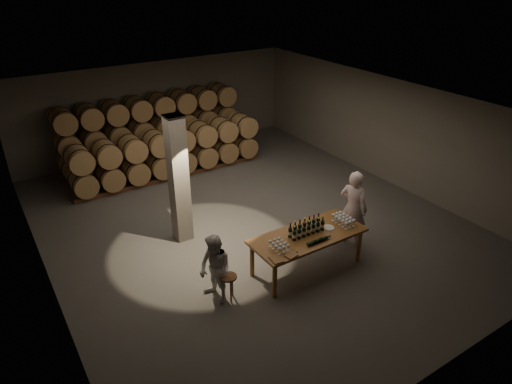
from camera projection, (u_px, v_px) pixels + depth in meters
room at (179, 180)px, 10.81m from camera, size 12.00×12.00×12.00m
tasting_table at (308, 238)px, 10.03m from camera, size 2.60×1.10×0.90m
barrel_stack_back at (152, 128)px, 15.32m from camera, size 6.26×0.95×2.31m
barrel_stack_front at (169, 152)px, 14.45m from camera, size 6.26×0.95×1.57m
bottle_cluster at (306, 228)px, 9.97m from camera, size 0.87×0.24×0.36m
lying_bottles at (318, 241)px, 9.68m from camera, size 0.63×0.08×0.08m
glass_cluster_left at (279, 244)px, 9.45m from camera, size 0.30×0.41×0.16m
glass_cluster_right at (344, 218)px, 10.34m from camera, size 0.31×0.53×0.19m
plate at (328, 228)px, 10.22m from camera, size 0.26×0.26×0.01m
notebook_near at (291, 255)px, 9.26m from camera, size 0.27×0.23×0.03m
notebook_corner at (276, 259)px, 9.14m from camera, size 0.25×0.30×0.02m
pen at (296, 253)px, 9.36m from camera, size 0.14×0.04×0.01m
stool at (229, 280)px, 9.24m from camera, size 0.35×0.35×0.58m
person_man at (353, 208)px, 10.90m from camera, size 0.68×0.82×1.93m
person_woman at (215, 269)px, 9.10m from camera, size 0.70×0.83×1.52m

